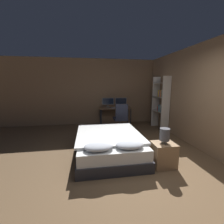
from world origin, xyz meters
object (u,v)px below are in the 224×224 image
object	(u,v)px
bed	(109,144)
monitor_left	(108,102)
bedside_lamp	(165,135)
nightstand	(163,155)
office_chair	(121,120)
computer_mouse	(123,107)
desk	(115,110)
bookshelf	(162,101)
keyboard	(116,108)
monitor_right	(121,101)

from	to	relation	value
bed	monitor_left	world-z (taller)	monitor_left
bedside_lamp	nightstand	bearing A→B (deg)	90.00
nightstand	monitor_left	world-z (taller)	monitor_left
monitor_left	bed	bearing A→B (deg)	-97.13
office_chair	monitor_left	bearing A→B (deg)	109.94
bed	computer_mouse	world-z (taller)	computer_mouse
desk	bookshelf	distance (m)	1.86
desk	keyboard	world-z (taller)	keyboard
office_chair	monitor_right	bearing A→B (deg)	77.08
monitor_right	computer_mouse	bearing A→B (deg)	-91.35
monitor_left	desk	bearing A→B (deg)	-31.90
keyboard	computer_mouse	xyz separation A→B (m)	(0.27, 0.00, 0.01)
keyboard	bedside_lamp	bearing A→B (deg)	-83.08
office_chair	computer_mouse	bearing A→B (deg)	70.82
bed	computer_mouse	xyz separation A→B (m)	(0.91, 2.48, 0.49)
desk	monitor_right	distance (m)	0.47
keyboard	computer_mouse	bearing A→B (deg)	0.00
nightstand	monitor_right	xyz separation A→B (m)	(-0.11, 3.54, 0.70)
nightstand	bedside_lamp	bearing A→B (deg)	-90.00
computer_mouse	monitor_left	bearing A→B (deg)	147.97
bed	nightstand	bearing A→B (deg)	-34.64
bedside_lamp	desk	distance (m)	3.39
computer_mouse	desk	bearing A→B (deg)	147.85
bedside_lamp	monitor_right	xyz separation A→B (m)	(-0.11, 3.54, 0.27)
desk	bookshelf	xyz separation A→B (m)	(1.55, -0.94, 0.44)
monitor_right	office_chair	bearing A→B (deg)	-102.92
nightstand	monitor_left	bearing A→B (deg)	100.71
keyboard	office_chair	size ratio (longest dim) A/B	0.37
nightstand	computer_mouse	world-z (taller)	computer_mouse
bedside_lamp	desk	world-z (taller)	bedside_lamp
bed	keyboard	distance (m)	2.61
bed	monitor_left	bearing A→B (deg)	82.87
monitor_right	bedside_lamp	bearing A→B (deg)	-88.30
computer_mouse	bookshelf	world-z (taller)	bookshelf
monitor_left	office_chair	distance (m)	1.16
bed	monitor_right	world-z (taller)	monitor_right
monitor_right	computer_mouse	xyz separation A→B (m)	(-0.01, -0.35, -0.20)
bed	keyboard	size ratio (longest dim) A/B	5.31
computer_mouse	nightstand	bearing A→B (deg)	-87.96
monitor_left	office_chair	xyz separation A→B (m)	(0.35, -0.95, -0.56)
computer_mouse	office_chair	size ratio (longest dim) A/B	0.07
computer_mouse	office_chair	world-z (taller)	office_chair
computer_mouse	office_chair	bearing A→B (deg)	-109.18
nightstand	desk	bearing A→B (deg)	96.57
monitor_left	bookshelf	size ratio (longest dim) A/B	0.25
computer_mouse	monitor_right	bearing A→B (deg)	88.65
monitor_right	bookshelf	world-z (taller)	bookshelf
office_chair	bookshelf	xyz separation A→B (m)	(1.48, -0.17, 0.68)
nightstand	bookshelf	bearing A→B (deg)	64.43
bedside_lamp	bookshelf	xyz separation A→B (m)	(1.16, 2.42, 0.38)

